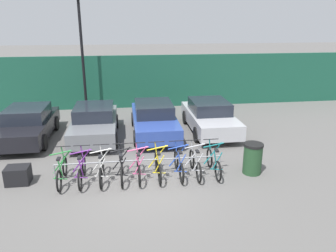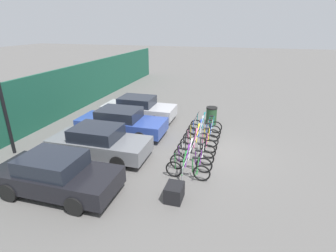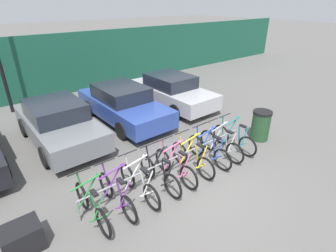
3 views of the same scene
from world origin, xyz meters
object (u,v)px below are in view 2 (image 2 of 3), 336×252
Objects in this scene: bicycle_black at (196,149)px; bicycle_pink at (198,144)px; bicycle_white at (194,155)px; car_silver at (139,108)px; bicycle_blue at (203,133)px; car_black at (56,174)px; bicycle_purple at (191,162)px; bike_rack at (195,141)px; bicycle_green at (188,170)px; car_grey at (99,142)px; bicycle_teal at (206,125)px; trash_bin at (211,116)px; car_blue at (121,122)px; bicycle_silver at (204,130)px; bicycle_yellow at (200,139)px; cargo_crate at (174,192)px.

bicycle_pink is (0.53, 0.00, 0.00)m from bicycle_black.
bicycle_white is 1.00× the size of bicycle_pink.
bicycle_white is 0.39× the size of car_silver.
bicycle_white is 2.44m from bicycle_blue.
car_black reaches higher than bicycle_white.
bicycle_purple is 0.60m from bicycle_white.
bike_rack is 3.12× the size of bicycle_black.
bicycle_white is at bearing -172.91° from bike_rack.
bicycle_green is 0.39× the size of car_silver.
bicycle_pink is at bearing 179.27° from bicycle_blue.
car_silver is at bearing 2.25° from car_grey.
bicycle_black is at bearing 178.73° from bicycle_teal.
car_black reaches higher than bicycle_black.
car_grey is (-4.09, 4.04, 0.31)m from bicycle_teal.
bicycle_pink is 2.45m from bicycle_teal.
bicycle_teal is at bearing 174.45° from trash_bin.
car_black is 4.13× the size of trash_bin.
bicycle_black is at bearing 1.58° from bicycle_green.
bicycle_purple is at bearing -57.66° from car_black.
bicycle_pink is at bearing 178.73° from bicycle_teal.
bicycle_green is at bearing -176.45° from bike_rack.
car_black reaches higher than bicycle_blue.
car_blue reaches higher than bicycle_white.
bicycle_pink is at bearing -178.06° from bicycle_silver.
bicycle_white is 1.77m from bicycle_yellow.
bicycle_green is 6.07m from trash_bin.
car_grey is (-1.64, 4.04, 0.31)m from bicycle_pink.
bicycle_pink is 0.39× the size of car_silver.
bicycle_white is 2.55m from cargo_crate.
bicycle_black is 1.82m from bicycle_blue.
trash_bin is (4.86, -0.12, 0.14)m from bicycle_white.
bicycle_black is 1.00× the size of bicycle_pink.
bicycle_yellow is at bearing 1.58° from bicycle_green.
bicycle_blue is 0.38× the size of car_blue.
bicycle_blue is at bearing 1.64° from bicycle_pink.
bicycle_green and bicycle_silver have the same top height.
bicycle_yellow is 4.64m from car_grey.
car_black is at bearing 140.63° from bicycle_yellow.
bicycle_blue is (1.29, 0.00, 0.00)m from bicycle_pink.
bicycle_white and bicycle_black have the same top height.
car_silver reaches higher than bike_rack.
car_black is 5.27m from car_blue.
car_blue reaches higher than bicycle_blue.
car_blue is (3.25, 4.20, 0.31)m from bicycle_green.
bicycle_silver is (1.21, 0.00, 0.00)m from bicycle_yellow.
bicycle_white is at bearing -83.00° from car_grey.
bicycle_yellow is 0.67m from bicycle_blue.
bicycle_black reaches higher than cargo_crate.
bicycle_pink and bicycle_teal have the same top height.
bicycle_silver is at bearing -33.69° from car_black.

